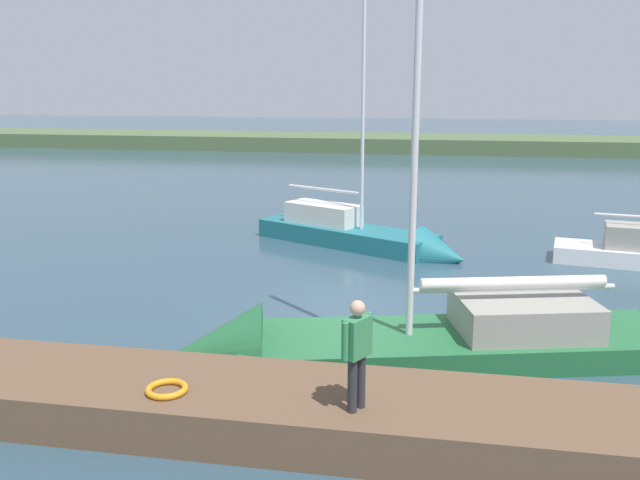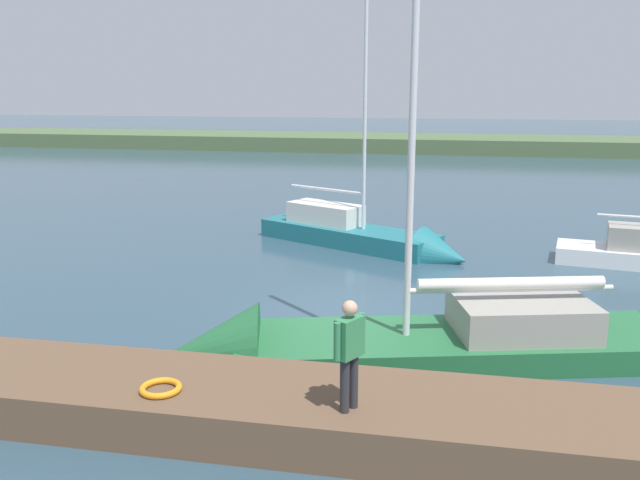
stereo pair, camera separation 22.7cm
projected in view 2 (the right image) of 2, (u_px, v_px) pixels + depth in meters
name	position (u px, v px, depth m)	size (l,w,h in m)	color
ground_plane	(344.00, 310.00, 16.28)	(200.00, 200.00, 0.00)	#2D4756
far_shoreline	(422.00, 150.00, 56.63)	(180.00, 8.00, 2.40)	#4C603D
dock_pier	(284.00, 410.00, 10.49)	(26.21, 2.26, 0.72)	brown
life_ring_buoy	(161.00, 388.00, 10.31)	(0.66, 0.66, 0.10)	orange
sailboat_outer_mooring	(368.00, 240.00, 22.43)	(7.67, 5.07, 9.74)	#1E6B75
sailboat_far_right	(382.00, 350.00, 13.29)	(10.53, 4.78, 10.80)	#236638
person_on_dock	(349.00, 348.00, 9.52)	(0.41, 0.57, 1.67)	#28282D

